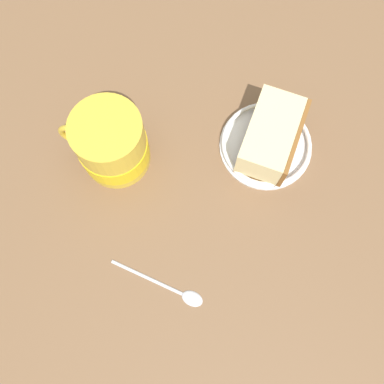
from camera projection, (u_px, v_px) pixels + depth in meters
The scene contains 5 objects.
ground_plane at pixel (189, 163), 66.66cm from camera, with size 123.68×123.68×3.91cm, color brown.
small_plate at pixel (266, 145), 64.58cm from camera, with size 13.91×13.91×1.62cm.
cake_slice at pixel (271, 137), 61.53cm from camera, with size 12.01×13.76×5.99cm.
tea_mug at pixel (112, 144), 60.03cm from camera, with size 12.21×9.98×10.78cm.
teaspoon at pixel (176, 291), 58.82cm from camera, with size 12.20×8.77×0.80cm.
Camera 1 is at (3.49, 23.34, 60.55)cm, focal length 40.34 mm.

